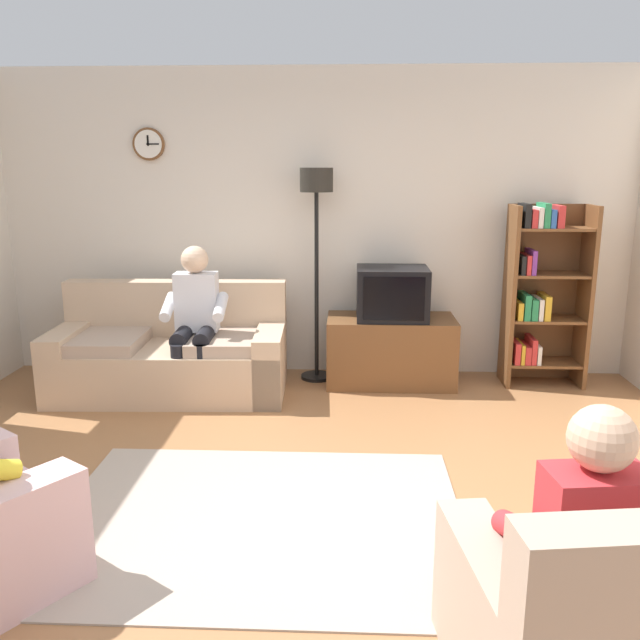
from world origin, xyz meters
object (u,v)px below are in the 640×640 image
at_px(tv_stand, 390,351).
at_px(person_in_right_armchair, 578,537).
at_px(bookshelf, 541,291).
at_px(armchair_near_bookshelf, 582,633).
at_px(person_on_couch, 195,314).
at_px(couch, 171,356).
at_px(tv, 392,293).
at_px(floor_lamp, 316,216).

xyz_separation_m(tv_stand, person_in_right_armchair, (0.43, -3.42, 0.31)).
height_order(bookshelf, armchair_near_bookshelf, bookshelf).
bearing_deg(person_in_right_armchair, bookshelf, 76.43).
bearing_deg(person_on_couch, bookshelf, 9.76).
height_order(couch, tv_stand, couch).
bearing_deg(couch, person_in_right_armchair, -53.60).
height_order(couch, person_on_couch, person_on_couch).
bearing_deg(tv_stand, tv, -90.00).
relative_size(bookshelf, person_on_couch, 1.26).
bearing_deg(couch, person_on_couch, -24.15).
distance_m(couch, floor_lamp, 1.71).
height_order(couch, person_in_right_armchair, person_in_right_armchair).
bearing_deg(person_in_right_armchair, armchair_near_bookshelf, -82.78).
bearing_deg(tv, floor_lamp, 169.26).
relative_size(couch, tv_stand, 1.76).
bearing_deg(tv, tv_stand, 90.00).
distance_m(couch, person_on_couch, 0.47).
height_order(couch, floor_lamp, floor_lamp).
height_order(tv_stand, floor_lamp, floor_lamp).
distance_m(bookshelf, person_in_right_armchair, 3.59).
distance_m(floor_lamp, person_in_right_armchair, 3.78).
relative_size(tv_stand, armchair_near_bookshelf, 1.13).
distance_m(tv_stand, tv, 0.51).
relative_size(armchair_near_bookshelf, person_in_right_armchair, 0.87).
height_order(bookshelf, person_on_couch, bookshelf).
height_order(tv_stand, person_in_right_armchair, person_in_right_armchair).
bearing_deg(tv_stand, floor_lamp, 171.34).
bearing_deg(bookshelf, person_in_right_armchair, -103.57).
bearing_deg(person_in_right_armchair, couch, 126.40).
bearing_deg(armchair_near_bookshelf, person_on_couch, 123.68).
bearing_deg(couch, bookshelf, 7.04).
height_order(tv, person_in_right_armchair, person_in_right_armchair).
xyz_separation_m(couch, person_on_couch, (0.25, -0.11, 0.39)).
height_order(tv, bookshelf, bookshelf).
bearing_deg(person_on_couch, person_in_right_armchair, -55.69).
height_order(floor_lamp, person_in_right_armchair, floor_lamp).
xyz_separation_m(bookshelf, person_on_couch, (-2.88, -0.50, -0.12)).
bearing_deg(armchair_near_bookshelf, bookshelf, 76.92).
xyz_separation_m(tv, armchair_near_bookshelf, (0.44, -3.48, -0.52)).
bearing_deg(tv_stand, person_in_right_armchair, -82.78).
xyz_separation_m(tv_stand, armchair_near_bookshelf, (0.44, -3.51, -0.00)).
bearing_deg(bookshelf, couch, -172.96).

